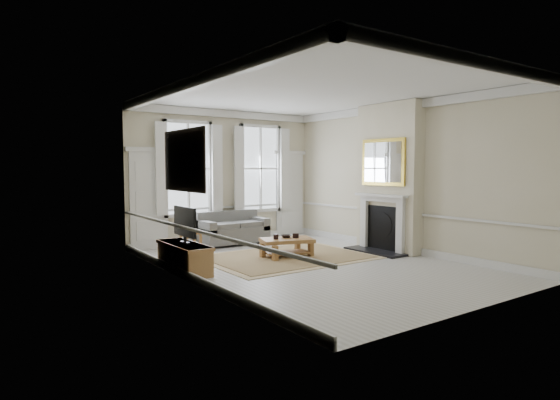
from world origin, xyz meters
TOP-DOWN VIEW (x-y plane):
  - floor at (0.00, 0.00)m, footprint 7.20×7.20m
  - ceiling at (0.00, 0.00)m, footprint 7.20×7.20m
  - back_wall at (0.00, 3.60)m, footprint 5.20×0.00m
  - left_wall at (-2.60, 0.00)m, footprint 0.00×7.20m
  - right_wall at (2.60, 0.00)m, footprint 0.00×7.20m
  - window_left at (-1.05, 3.55)m, footprint 1.26×0.20m
  - window_right at (1.05, 3.55)m, footprint 1.26×0.20m
  - door_left at (-2.05, 3.56)m, footprint 0.90×0.08m
  - door_right at (2.05, 3.56)m, footprint 0.90×0.08m
  - painting at (-2.56, 0.30)m, footprint 0.05×1.66m
  - chimney_breast at (2.43, 0.20)m, footprint 0.35×1.70m
  - hearth at (2.00, 0.20)m, footprint 0.55×1.50m
  - fireplace at (2.20, 0.20)m, footprint 0.21×1.45m
  - mirror at (2.21, 0.20)m, footprint 0.06×1.26m
  - sofa at (-0.08, 3.11)m, footprint 1.71×0.83m
  - side_table at (-1.46, 2.53)m, footprint 0.53×0.53m
  - rug at (0.03, 0.89)m, footprint 3.50×2.60m
  - coffee_table at (0.03, 0.89)m, footprint 1.24×0.94m
  - ceramic_pot_a at (-0.22, 0.94)m, footprint 0.11×0.11m
  - ceramic_pot_b at (0.23, 0.84)m, footprint 0.14×0.14m
  - bowl at (0.08, 0.99)m, footprint 0.31×0.31m
  - tv_stand at (-2.34, 0.86)m, footprint 0.48×1.48m
  - tv at (-2.32, 0.86)m, footprint 0.08×0.90m

SIDE VIEW (x-z plane):
  - floor at x=0.00m, z-range 0.00..0.00m
  - rug at x=0.03m, z-range 0.00..0.02m
  - hearth at x=2.00m, z-range 0.00..0.05m
  - tv_stand at x=-2.34m, z-range 0.00..0.53m
  - coffee_table at x=0.03m, z-range 0.13..0.54m
  - sofa at x=-0.08m, z-range -0.06..0.76m
  - side_table at x=-1.46m, z-range 0.14..0.64m
  - bowl at x=0.08m, z-range 0.41..0.47m
  - ceramic_pot_b at x=0.23m, z-range 0.41..0.51m
  - ceramic_pot_a at x=-0.22m, z-range 0.41..0.52m
  - fireplace at x=2.20m, z-range 0.07..1.40m
  - tv at x=-2.32m, z-range 0.58..1.26m
  - door_left at x=-2.05m, z-range 0.00..2.30m
  - door_right at x=2.05m, z-range 0.00..2.30m
  - back_wall at x=0.00m, z-range -0.90..4.30m
  - left_wall at x=-2.60m, z-range -1.90..5.30m
  - right_wall at x=2.60m, z-range -1.90..5.30m
  - chimney_breast at x=2.43m, z-range 0.01..3.39m
  - window_left at x=-1.05m, z-range 0.80..3.00m
  - window_right at x=1.05m, z-range 0.80..3.00m
  - painting at x=-2.56m, z-range 1.52..2.58m
  - mirror at x=2.21m, z-range 1.52..2.58m
  - ceiling at x=0.00m, z-range 3.40..3.40m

